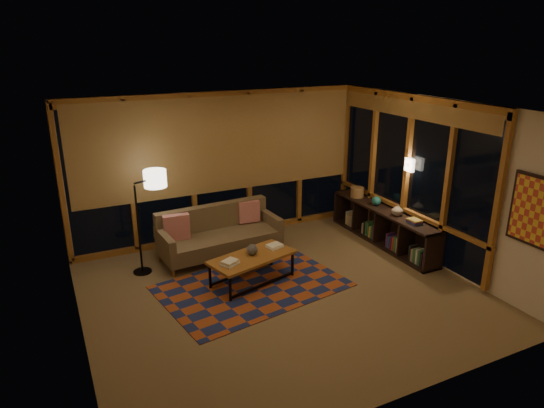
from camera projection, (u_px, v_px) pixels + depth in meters
name	position (u px, v px, depth m)	size (l,w,h in m)	color
floor	(282.00, 293.00, 7.14)	(5.50, 5.00, 0.01)	#94724C
ceiling	(283.00, 108.00, 6.27)	(5.50, 5.00, 0.01)	#F3EACE
walls	(283.00, 207.00, 6.70)	(5.51, 5.01, 2.70)	beige
window_wall_back	(222.00, 167.00, 8.77)	(5.30, 0.16, 2.60)	#A35F2E
window_wall_right	(405.00, 174.00, 8.32)	(0.16, 3.70, 2.60)	#A35F2E
wall_art	(536.00, 212.00, 6.22)	(0.06, 0.74, 0.94)	red
wall_sconce	(410.00, 165.00, 8.11)	(0.12, 0.18, 0.22)	white
sofa	(220.00, 234.00, 8.22)	(2.03, 0.82, 0.83)	brown
pillow_left	(176.00, 227.00, 7.93)	(0.42, 0.14, 0.42)	red
pillow_right	(249.00, 213.00, 8.65)	(0.39, 0.13, 0.39)	red
area_rug	(252.00, 286.00, 7.33)	(2.67, 1.78, 0.01)	#A4481D
coffee_table	(252.00, 269.00, 7.40)	(1.32, 0.60, 0.44)	#A35F2E
book_stack_a	(230.00, 262.00, 7.04)	(0.24, 0.19, 0.07)	white
book_stack_b	(275.00, 246.00, 7.62)	(0.26, 0.21, 0.05)	white
ceramic_pot	(252.00, 249.00, 7.35)	(0.17, 0.17, 0.17)	black
floor_lamp	(138.00, 225.00, 7.52)	(0.54, 0.36, 1.63)	black
bookshelf	(383.00, 226.00, 8.79)	(0.40, 2.62, 0.66)	black
basket	(357.00, 192.00, 9.33)	(0.25, 0.25, 0.19)	#AB8048
teal_bowl	(376.00, 201.00, 8.86)	(0.17, 0.17, 0.17)	#227670
vase	(397.00, 210.00, 8.36)	(0.20, 0.20, 0.21)	tan
shelf_book_stack	(414.00, 221.00, 8.01)	(0.19, 0.27, 0.08)	white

